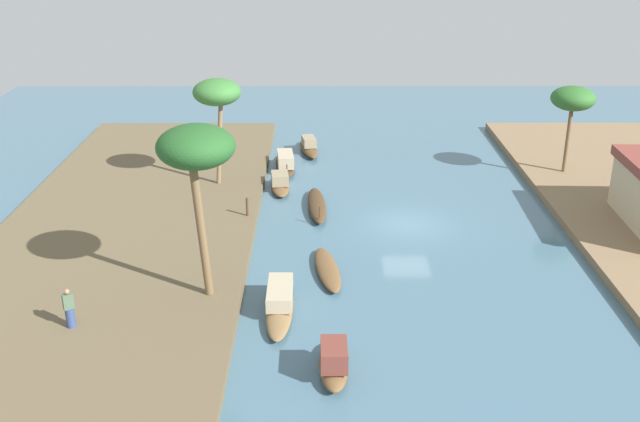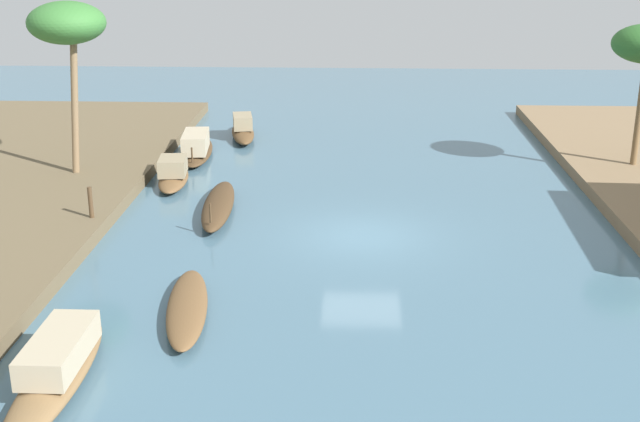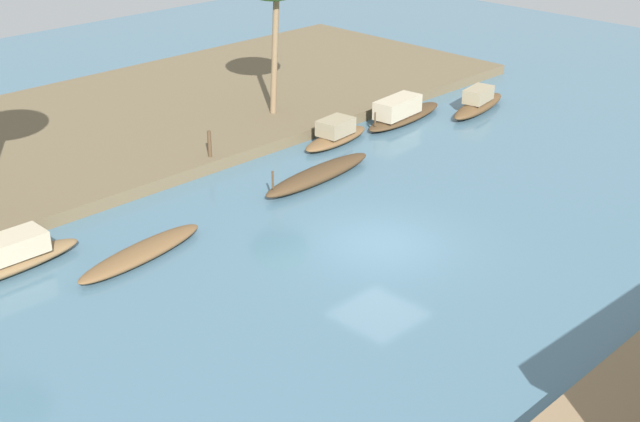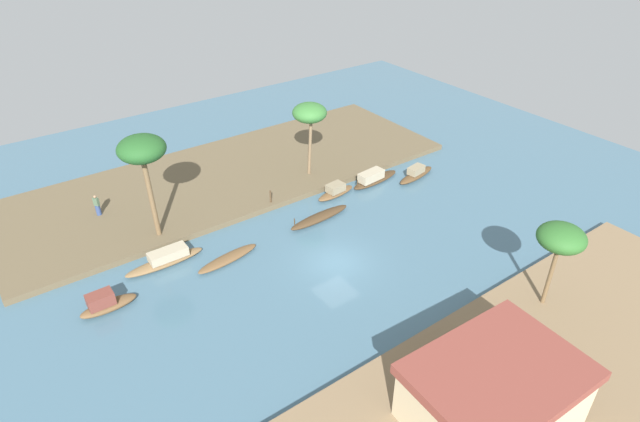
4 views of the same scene
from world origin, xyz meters
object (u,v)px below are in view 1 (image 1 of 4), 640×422
at_px(sampan_with_red_awning, 280,302).
at_px(sampan_near_left_bank, 317,205).
at_px(sampan_with_tall_canopy, 327,269).
at_px(sampan_upstream_small, 280,183).
at_px(palm_tree_left_near, 217,93).
at_px(palm_tree_right_tall, 573,99).
at_px(sampan_foreground, 309,147).
at_px(sampan_midstream, 285,162).
at_px(person_on_near_bank, 69,311).
at_px(mooring_post, 247,207).
at_px(palm_tree_left_far, 196,150).
at_px(sampan_open_hull, 334,361).

relative_size(sampan_with_red_awning, sampan_near_left_bank, 0.99).
height_order(sampan_with_tall_canopy, sampan_upstream_small, sampan_upstream_small).
relative_size(palm_tree_left_near, palm_tree_right_tall, 1.17).
distance_m(sampan_foreground, palm_tree_left_near, 10.51).
bearing_deg(sampan_midstream, palm_tree_right_tall, 78.42).
distance_m(person_on_near_bank, mooring_post, 12.72).
xyz_separation_m(palm_tree_left_near, palm_tree_left_far, (13.67, 0.94, 0.96)).
xyz_separation_m(sampan_near_left_bank, palm_tree_left_far, (10.58, -4.73, 6.56)).
height_order(sampan_with_red_awning, person_on_near_bank, person_on_near_bank).
height_order(sampan_open_hull, mooring_post, mooring_post).
relative_size(sampan_near_left_bank, palm_tree_left_far, 0.72).
bearing_deg(sampan_with_red_awning, sampan_midstream, -178.49).
bearing_deg(sampan_with_red_awning, person_on_near_bank, -76.39).
bearing_deg(person_on_near_bank, palm_tree_right_tall, 3.88).
xyz_separation_m(person_on_near_bank, palm_tree_right_tall, (-18.36, 24.93, 3.85)).
relative_size(sampan_midstream, sampan_with_tall_canopy, 1.06).
bearing_deg(sampan_upstream_small, sampan_open_hull, 2.40).
distance_m(sampan_upstream_small, person_on_near_bank, 18.00).
distance_m(sampan_with_tall_canopy, sampan_foreground, 18.34).
xyz_separation_m(sampan_with_red_awning, palm_tree_left_near, (-14.38, -4.13, 5.43)).
relative_size(sampan_upstream_small, palm_tree_left_near, 0.59).
height_order(sampan_upstream_small, palm_tree_left_far, palm_tree_left_far).
distance_m(sampan_midstream, mooring_post, 9.14).
distance_m(palm_tree_left_far, palm_tree_right_tall, 25.55).
bearing_deg(palm_tree_right_tall, person_on_near_bank, -53.63).
height_order(sampan_near_left_bank, person_on_near_bank, person_on_near_bank).
distance_m(sampan_with_tall_canopy, person_on_near_bank, 11.47).
relative_size(sampan_with_red_awning, person_on_near_bank, 3.21).
distance_m(sampan_with_red_awning, sampan_open_hull, 5.00).
height_order(sampan_with_red_awning, mooring_post, mooring_post).
bearing_deg(person_on_near_bank, sampan_with_red_awning, -18.83).
xyz_separation_m(sampan_near_left_bank, person_on_near_bank, (13.24, -9.59, 0.90)).
distance_m(sampan_near_left_bank, palm_tree_right_tall, 16.86).
bearing_deg(palm_tree_left_far, palm_tree_left_near, -176.07).
height_order(sampan_foreground, mooring_post, mooring_post).
height_order(sampan_midstream, palm_tree_right_tall, palm_tree_right_tall).
relative_size(person_on_near_bank, mooring_post, 1.64).
height_order(sampan_open_hull, palm_tree_right_tall, palm_tree_right_tall).
bearing_deg(sampan_open_hull, palm_tree_left_near, -162.07).
bearing_deg(person_on_near_bank, sampan_with_tall_canopy, -4.26).
height_order(sampan_midstream, sampan_upstream_small, sampan_midstream).
relative_size(sampan_open_hull, palm_tree_left_near, 0.53).
relative_size(sampan_midstream, sampan_foreground, 1.13).
height_order(person_on_near_bank, palm_tree_left_near, palm_tree_left_near).
bearing_deg(palm_tree_right_tall, sampan_with_tall_canopy, -48.92).
height_order(sampan_with_tall_canopy, sampan_near_left_bank, sampan_near_left_bank).
bearing_deg(mooring_post, sampan_foreground, 165.90).
relative_size(sampan_foreground, sampan_upstream_small, 1.20).
distance_m(sampan_midstream, sampan_upstream_small, 3.85).
height_order(person_on_near_bank, palm_tree_right_tall, palm_tree_right_tall).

